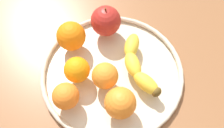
% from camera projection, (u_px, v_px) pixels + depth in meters
% --- Properties ---
extents(ground_plane, '(1.45, 1.45, 0.04)m').
position_uv_depth(ground_plane, '(112.00, 77.00, 0.67)').
color(ground_plane, brown).
extents(fruit_bowl, '(0.36, 0.36, 0.02)m').
position_uv_depth(fruit_bowl, '(112.00, 72.00, 0.65)').
color(fruit_bowl, beige).
rests_on(fruit_bowl, ground_plane).
extents(banana, '(0.19, 0.10, 0.04)m').
position_uv_depth(banana, '(137.00, 65.00, 0.63)').
color(banana, yellow).
rests_on(banana, fruit_bowl).
extents(apple, '(0.08, 0.08, 0.09)m').
position_uv_depth(apple, '(106.00, 21.00, 0.67)').
color(apple, '#B0251E').
rests_on(apple, fruit_bowl).
extents(orange_back_left, '(0.06, 0.06, 0.06)m').
position_uv_depth(orange_back_left, '(77.00, 70.00, 0.60)').
color(orange_back_left, orange).
rests_on(orange_back_left, fruit_bowl).
extents(orange_front_right, '(0.07, 0.07, 0.07)m').
position_uv_depth(orange_front_right, '(120.00, 103.00, 0.56)').
color(orange_front_right, orange).
rests_on(orange_front_right, fruit_bowl).
extents(orange_center, '(0.06, 0.06, 0.06)m').
position_uv_depth(orange_center, '(66.00, 96.00, 0.57)').
color(orange_center, orange).
rests_on(orange_center, fruit_bowl).
extents(orange_back_right, '(0.06, 0.06, 0.06)m').
position_uv_depth(orange_back_right, '(105.00, 76.00, 0.60)').
color(orange_back_right, orange).
rests_on(orange_back_right, fruit_bowl).
extents(orange_front_left, '(0.07, 0.07, 0.07)m').
position_uv_depth(orange_front_left, '(71.00, 36.00, 0.65)').
color(orange_front_left, orange).
rests_on(orange_front_left, fruit_bowl).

